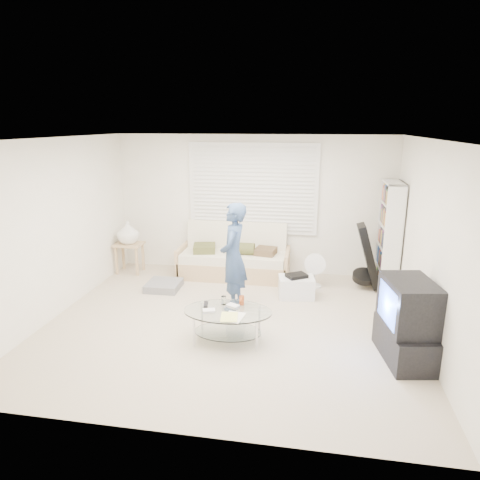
% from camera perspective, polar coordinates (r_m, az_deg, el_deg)
% --- Properties ---
extents(ground, '(5.00, 5.00, 0.00)m').
position_cam_1_polar(ground, '(6.07, -1.38, -10.95)').
color(ground, '#BEAC93').
rests_on(ground, ground).
extents(room_shell, '(5.02, 4.52, 2.51)m').
position_cam_1_polar(room_shell, '(6.01, -0.60, 5.19)').
color(room_shell, silver).
rests_on(room_shell, ground).
extents(window_blinds, '(2.32, 0.08, 1.62)m').
position_cam_1_polar(window_blinds, '(7.70, 1.71, 6.83)').
color(window_blinds, silver).
rests_on(window_blinds, ground).
extents(futon_sofa, '(1.97, 0.79, 0.96)m').
position_cam_1_polar(futon_sofa, '(7.71, -0.78, -2.59)').
color(futon_sofa, tan).
rests_on(futon_sofa, ground).
extents(grey_floor_pillow, '(0.55, 0.55, 0.12)m').
position_cam_1_polar(grey_floor_pillow, '(7.31, -10.12, -5.99)').
color(grey_floor_pillow, slate).
rests_on(grey_floor_pillow, ground).
extents(side_table, '(0.49, 0.40, 0.97)m').
position_cam_1_polar(side_table, '(8.04, -14.68, 0.69)').
color(side_table, tan).
rests_on(side_table, ground).
extents(bookshelf, '(0.28, 0.75, 1.79)m').
position_cam_1_polar(bookshelf, '(7.42, 19.21, 0.48)').
color(bookshelf, white).
rests_on(bookshelf, ground).
extents(guitar_case, '(0.45, 0.41, 1.07)m').
position_cam_1_polar(guitar_case, '(7.39, 16.66, -2.68)').
color(guitar_case, black).
rests_on(guitar_case, ground).
extents(floor_fan, '(0.36, 0.24, 0.60)m').
position_cam_1_polar(floor_fan, '(7.30, 9.96, -3.60)').
color(floor_fan, white).
rests_on(floor_fan, ground).
extents(storage_bin, '(0.60, 0.46, 0.39)m').
position_cam_1_polar(storage_bin, '(6.90, 7.51, -6.17)').
color(storage_bin, white).
rests_on(storage_bin, ground).
extents(tv_unit, '(0.62, 0.96, 0.98)m').
position_cam_1_polar(tv_unit, '(5.37, 21.33, -10.12)').
color(tv_unit, black).
rests_on(tv_unit, ground).
extents(coffee_table, '(1.15, 0.76, 0.54)m').
position_cam_1_polar(coffee_table, '(5.48, -1.66, -10.14)').
color(coffee_table, silver).
rests_on(coffee_table, ground).
extents(standing_person, '(0.41, 0.60, 1.60)m').
position_cam_1_polar(standing_person, '(6.23, -0.90, -2.30)').
color(standing_person, navy).
rests_on(standing_person, ground).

